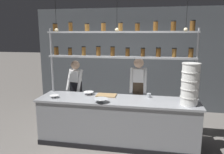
{
  "coord_description": "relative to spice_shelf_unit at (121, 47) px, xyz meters",
  "views": [
    {
      "loc": [
        0.66,
        -4.05,
        2.17
      ],
      "look_at": [
        -0.14,
        0.2,
        1.32
      ],
      "focal_mm": 35.0,
      "sensor_mm": 36.0,
      "label": 1
    }
  ],
  "objects": [
    {
      "name": "ground_plane",
      "position": [
        -0.01,
        -0.33,
        -1.91
      ],
      "size": [
        40.0,
        40.0,
        0.0
      ],
      "primitive_type": "plane",
      "color": "slate"
    },
    {
      "name": "back_wall",
      "position": [
        -0.01,
        1.92,
        -0.47
      ],
      "size": [
        5.54,
        0.12,
        2.89
      ],
      "primitive_type": "cube",
      "color": "#4C5156",
      "rests_on": "ground_plane"
    },
    {
      "name": "prep_counter",
      "position": [
        -0.01,
        -0.33,
        -1.46
      ],
      "size": [
        3.14,
        0.76,
        0.92
      ],
      "color": "gray",
      "rests_on": "ground_plane"
    },
    {
      "name": "spice_shelf_unit",
      "position": [
        0.0,
        0.0,
        0.0
      ],
      "size": [
        3.02,
        0.28,
        2.42
      ],
      "color": "#999BA0",
      "rests_on": "ground_plane"
    },
    {
      "name": "chef_left",
      "position": [
        -1.09,
        0.33,
        -1.02
      ],
      "size": [
        0.4,
        0.33,
        1.57
      ],
      "rotation": [
        0.0,
        0.0,
        -0.24
      ],
      "color": "black",
      "rests_on": "ground_plane"
    },
    {
      "name": "chef_center",
      "position": [
        0.36,
        0.24,
        -0.95
      ],
      "size": [
        0.36,
        0.29,
        1.67
      ],
      "rotation": [
        0.0,
        0.0,
        0.02
      ],
      "color": "black",
      "rests_on": "ground_plane"
    },
    {
      "name": "container_stack",
      "position": [
        1.31,
        -0.44,
        -0.62
      ],
      "size": [
        0.32,
        0.32,
        0.75
      ],
      "color": "white",
      "rests_on": "prep_counter"
    },
    {
      "name": "cutting_board",
      "position": [
        -0.27,
        -0.15,
        -0.98
      ],
      "size": [
        0.4,
        0.26,
        0.02
      ],
      "color": "#A88456",
      "rests_on": "prep_counter"
    },
    {
      "name": "prep_bowl_near_left",
      "position": [
        -0.65,
        -0.12,
        -0.97
      ],
      "size": [
        0.22,
        0.22,
        0.06
      ],
      "color": "white",
      "rests_on": "prep_counter"
    },
    {
      "name": "prep_bowl_center_front",
      "position": [
        -1.26,
        -0.47,
        -0.97
      ],
      "size": [
        0.18,
        0.18,
        0.05
      ],
      "color": "white",
      "rests_on": "prep_counter"
    },
    {
      "name": "prep_bowl_center_back",
      "position": [
        -0.27,
        -0.6,
        -0.96
      ],
      "size": [
        0.27,
        0.27,
        0.07
      ],
      "color": "#B2B7BC",
      "rests_on": "prep_counter"
    },
    {
      "name": "serving_cup_front",
      "position": [
        0.59,
        -0.1,
        -0.95
      ],
      "size": [
        0.09,
        0.09,
        0.08
      ],
      "color": "#B2B7BC",
      "rests_on": "prep_counter"
    },
    {
      "name": "pendant_light_row",
      "position": [
        -0.01,
        -0.33,
        0.36
      ],
      "size": [
        2.47,
        0.07,
        0.63
      ],
      "color": "black"
    }
  ]
}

